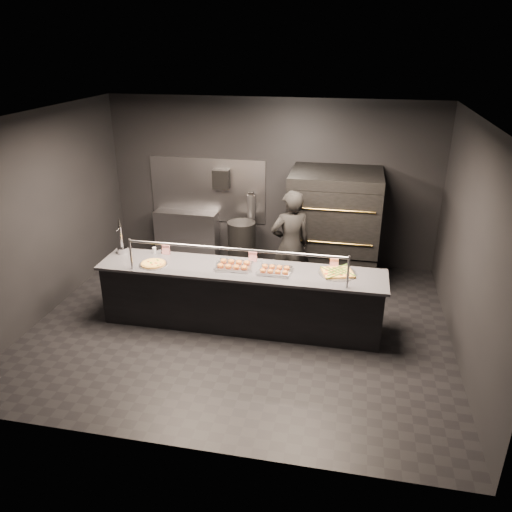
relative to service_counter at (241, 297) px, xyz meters
name	(u,v)px	position (x,y,z in m)	size (l,w,h in m)	color
room	(239,229)	(-0.02, 0.05, 1.03)	(6.04, 6.00, 3.00)	black
service_counter	(241,297)	(0.00, 0.00, 0.00)	(4.10, 0.78, 1.37)	black
pizza_oven	(334,226)	(1.20, 1.90, 0.50)	(1.50, 1.23, 1.91)	black
prep_shelf	(187,234)	(-1.60, 2.32, -0.01)	(1.20, 0.35, 0.90)	#99999E
towel_dispenser	(221,179)	(-0.90, 2.39, 1.09)	(0.30, 0.20, 0.35)	black
fire_extinguisher	(251,206)	(-0.35, 2.40, 0.60)	(0.14, 0.14, 0.51)	#B2B2B7
beer_tap	(122,243)	(-1.88, 0.19, 0.62)	(0.15, 0.21, 0.57)	silver
round_pizza	(153,264)	(-1.25, -0.12, 0.47)	(0.41, 0.41, 0.03)	silver
slider_tray_a	(234,265)	(-0.10, 0.02, 0.49)	(0.57, 0.47, 0.08)	silver
slider_tray_b	(275,270)	(0.50, -0.02, 0.48)	(0.50, 0.40, 0.07)	silver
square_pizza	(337,273)	(1.36, 0.10, 0.47)	(0.52, 0.52, 0.05)	silver
condiment_jar	(156,251)	(-1.37, 0.28, 0.50)	(0.14, 0.06, 0.09)	silver
tent_cards	(249,256)	(0.07, 0.28, 0.53)	(2.63, 0.04, 0.15)	white
trash_bin	(242,244)	(-0.46, 2.08, -0.04)	(0.51, 0.51, 0.85)	black
worker	(290,245)	(0.57, 1.05, 0.44)	(0.66, 0.43, 1.80)	black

